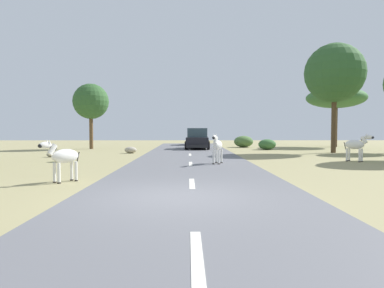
{
  "coord_description": "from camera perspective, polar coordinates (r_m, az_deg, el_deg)",
  "views": [
    {
      "loc": [
        0.29,
        -8.52,
        1.69
      ],
      "look_at": [
        0.46,
        7.39,
        1.02
      ],
      "focal_mm": 32.69,
      "sensor_mm": 36.0,
      "label": 1
    }
  ],
  "objects": [
    {
      "name": "road",
      "position": [
        8.68,
        0.13,
        -8.67
      ],
      "size": [
        6.0,
        64.0,
        0.05
      ],
      "primitive_type": "cube",
      "color": "slate",
      "rests_on": "ground_plane"
    },
    {
      "name": "rock_0",
      "position": [
        25.05,
        -9.98,
        -0.97
      ],
      "size": [
        0.85,
        0.63,
        0.46
      ],
      "primitive_type": "ellipsoid",
      "color": "#A89E8C",
      "rests_on": "ground_plane"
    },
    {
      "name": "lane_markings",
      "position": [
        7.7,
        0.23,
        -9.9
      ],
      "size": [
        0.16,
        56.0,
        0.01
      ],
      "color": "silver",
      "rests_on": "road"
    },
    {
      "name": "bush_2",
      "position": [
        29.68,
        12.15,
        -0.07
      ],
      "size": [
        1.45,
        1.31,
        0.87
      ],
      "primitive_type": "ellipsoid",
      "color": "#386633",
      "rests_on": "ground_plane"
    },
    {
      "name": "tree_1",
      "position": [
        36.49,
        22.45,
        6.94
      ],
      "size": [
        5.56,
        5.56,
        5.68
      ],
      "color": "#4C3823",
      "rests_on": "ground_plane"
    },
    {
      "name": "tree_4",
      "position": [
        31.37,
        -16.18,
        6.65
      ],
      "size": [
        3.03,
        3.03,
        5.6
      ],
      "color": "brown",
      "rests_on": "ground_plane"
    },
    {
      "name": "zebra_2",
      "position": [
        11.86,
        -20.31,
        -1.96
      ],
      "size": [
        1.04,
        1.26,
        1.37
      ],
      "rotation": [
        0.0,
        0.0,
        2.5
      ],
      "color": "silver",
      "rests_on": "ground_plane"
    },
    {
      "name": "car_1",
      "position": [
        37.09,
        0.82,
        1.11
      ],
      "size": [
        2.16,
        4.41,
        1.74
      ],
      "rotation": [
        0.0,
        0.0,
        -0.04
      ],
      "color": "black",
      "rests_on": "road"
    },
    {
      "name": "ground_plane",
      "position": [
        8.69,
        -2.53,
        -8.83
      ],
      "size": [
        90.0,
        90.0,
        0.0
      ],
      "primitive_type": "plane",
      "color": "#998E60"
    },
    {
      "name": "car_0",
      "position": [
        29.57,
        0.89,
        0.78
      ],
      "size": [
        2.15,
        4.4,
        1.74
      ],
      "rotation": [
        0.0,
        0.0,
        3.1
      ],
      "color": "black",
      "rests_on": "road"
    },
    {
      "name": "zebra_1",
      "position": [
        20.13,
        25.21,
        -0.14
      ],
      "size": [
        1.15,
        1.33,
        1.47
      ],
      "rotation": [
        0.0,
        0.0,
        3.82
      ],
      "color": "silver",
      "rests_on": "ground_plane"
    },
    {
      "name": "tree_2",
      "position": [
        27.37,
        22.24,
        10.62
      ],
      "size": [
        4.21,
        4.21,
        7.81
      ],
      "color": "#4C3823",
      "rests_on": "ground_plane"
    },
    {
      "name": "zebra_0",
      "position": [
        16.65,
        4.14,
        -0.28
      ],
      "size": [
        0.69,
        1.49,
        1.45
      ],
      "rotation": [
        0.0,
        0.0,
        2.85
      ],
      "color": "silver",
      "rests_on": "road"
    },
    {
      "name": "bush_1",
      "position": [
        19.4,
        -20.39,
        -2.03
      ],
      "size": [
        0.8,
        0.72,
        0.48
      ],
      "primitive_type": "ellipsoid",
      "color": "#386633",
      "rests_on": "ground_plane"
    },
    {
      "name": "rock_1",
      "position": [
        22.9,
        -22.04,
        -1.59
      ],
      "size": [
        0.5,
        0.39,
        0.33
      ],
      "primitive_type": "ellipsoid",
      "color": "gray",
      "rests_on": "ground_plane"
    },
    {
      "name": "bush_0",
      "position": [
        33.18,
        8.41,
        0.4
      ],
      "size": [
        1.79,
        1.61,
        1.07
      ],
      "primitive_type": "ellipsoid",
      "color": "#4C7038",
      "rests_on": "ground_plane"
    }
  ]
}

